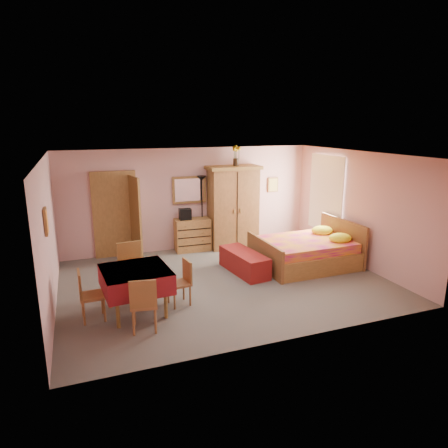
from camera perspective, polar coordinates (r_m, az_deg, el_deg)
name	(u,v)px	position (r m, az deg, el deg)	size (l,w,h in m)	color
floor	(225,281)	(8.39, 0.08, -8.17)	(6.50, 6.50, 0.00)	slate
ceiling	(225,155)	(7.78, 0.08, 9.83)	(6.50, 6.50, 0.00)	brown
wall_back	(190,199)	(10.31, -4.81, 3.58)	(6.50, 0.10, 2.60)	#C89291
wall_front	(286,259)	(5.80, 8.82, -5.02)	(6.50, 0.10, 2.60)	#C89291
wall_left	(48,236)	(7.52, -23.79, -1.61)	(0.10, 5.00, 2.60)	#C89291
wall_right	(358,209)	(9.59, 18.59, 2.07)	(0.10, 5.00, 2.60)	#C89291
doorway	(115,215)	(10.00, -15.26, 1.18)	(1.06, 0.12, 2.15)	#9E6B35
window	(326,194)	(10.48, 14.39, 4.19)	(0.08, 1.40, 1.95)	white
picture_left	(46,221)	(6.84, -24.10, 0.34)	(0.04, 0.32, 0.42)	orange
picture_back	(273,185)	(11.10, 7.01, 5.59)	(0.30, 0.04, 0.40)	#D8BF59
chest_of_drawers	(193,235)	(10.25, -4.52, -1.54)	(0.89, 0.44, 0.84)	#A66F38
wall_mirror	(189,190)	(10.20, -4.97, 4.89)	(0.88, 0.05, 0.69)	white
stereo	(185,214)	(10.07, -5.58, 1.40)	(0.30, 0.22, 0.28)	black
floor_lamp	(202,213)	(10.33, -3.15, 1.65)	(0.24, 0.24, 1.90)	black
wardrobe	(233,207)	(10.38, 1.30, 2.41)	(1.37, 0.70, 2.14)	brown
sunflower_vase	(236,155)	(10.23, 1.73, 9.76)	(0.21, 0.21, 0.52)	gold
bed	(305,244)	(9.33, 11.46, -2.87)	(2.16, 1.70, 1.00)	#BE1275
bench	(244,262)	(8.80, 2.89, -5.47)	(0.52, 1.40, 0.47)	maroon
dining_table	(136,291)	(7.09, -12.41, -9.34)	(1.09, 1.09, 0.80)	maroon
chair_south	(144,303)	(6.51, -11.39, -11.01)	(0.41, 0.41, 0.91)	#AB6A3A
chair_north	(133,270)	(7.77, -12.93, -6.44)	(0.46, 0.46, 1.00)	#A67938
chair_west	(92,295)	(7.04, -18.30, -9.62)	(0.40, 0.40, 0.87)	#A96A39
chair_east	(179,283)	(7.28, -6.47, -8.39)	(0.37, 0.37, 0.82)	brown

